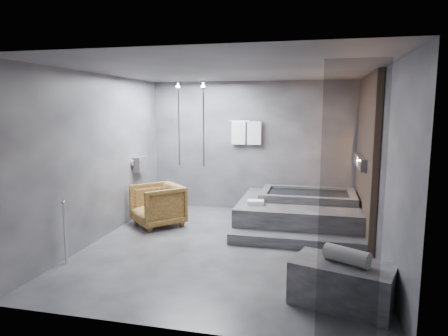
# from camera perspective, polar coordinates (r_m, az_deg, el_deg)

# --- Properties ---
(room) EXTENTS (5.00, 5.04, 2.82)m
(room) POSITION_cam_1_polar(r_m,az_deg,el_deg) (6.39, 4.65, 4.05)
(room) COLOR #2D2D30
(room) RESTS_ON ground
(tub_deck) EXTENTS (2.20, 2.00, 0.50)m
(tub_deck) POSITION_cam_1_polar(r_m,az_deg,el_deg) (7.77, 10.66, -6.36)
(tub_deck) COLOR #323335
(tub_deck) RESTS_ON ground
(tub_step) EXTENTS (2.20, 0.36, 0.18)m
(tub_step) POSITION_cam_1_polar(r_m,az_deg,el_deg) (6.69, 10.16, -10.25)
(tub_step) COLOR #323335
(tub_step) RESTS_ON ground
(concrete_bench) EXTENTS (1.24, 0.92, 0.50)m
(concrete_bench) POSITION_cam_1_polar(r_m,az_deg,el_deg) (4.92, 16.50, -15.58)
(concrete_bench) COLOR #38373A
(concrete_bench) RESTS_ON ground
(driftwood_chair) EXTENTS (1.21, 1.21, 0.79)m
(driftwood_chair) POSITION_cam_1_polar(r_m,az_deg,el_deg) (7.76, -9.46, -5.25)
(driftwood_chair) COLOR #493012
(driftwood_chair) RESTS_ON ground
(rolled_towel) EXTENTS (0.54, 0.41, 0.18)m
(rolled_towel) POSITION_cam_1_polar(r_m,az_deg,el_deg) (4.79, 17.14, -11.86)
(rolled_towel) COLOR silver
(rolled_towel) RESTS_ON concrete_bench
(deck_towel) EXTENTS (0.32, 0.25, 0.08)m
(deck_towel) POSITION_cam_1_polar(r_m,az_deg,el_deg) (7.26, 4.54, -4.93)
(deck_towel) COLOR white
(deck_towel) RESTS_ON tub_deck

